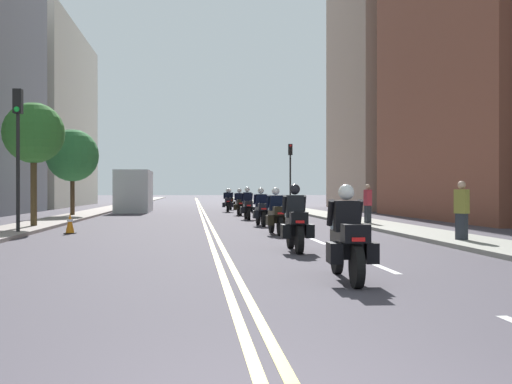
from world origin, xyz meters
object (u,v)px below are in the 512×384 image
Objects in this scene: motorcycle_4 at (247,207)px; pedestrian_0 at (368,204)px; motorcycle_6 at (228,202)px; motorcycle_5 at (240,204)px; motorcycle_7 at (230,201)px; traffic_light_far at (290,165)px; motorcycle_2 at (276,215)px; pedestrian_2 at (462,211)px; motorcycle_1 at (295,224)px; street_tree_1 at (72,156)px; motorcycle_3 at (261,210)px; parked_truck at (135,193)px; traffic_cone_0 at (70,223)px; traffic_light_near at (18,135)px; street_tree_0 at (34,134)px; motorcycle_0 at (348,242)px.

motorcycle_4 is 7.47m from pedestrian_0.
motorcycle_6 is at bearing 91.76° from motorcycle_4.
motorcycle_7 reaches higher than motorcycle_5.
motorcycle_7 is at bearing 146.69° from traffic_light_far.
motorcycle_4 is at bearing -86.24° from motorcycle_6.
motorcycle_2 is 1.26× the size of pedestrian_2.
motorcycle_1 reaches higher than motorcycle_6.
motorcycle_1 is at bearing -96.17° from motorcycle_2.
motorcycle_7 is (0.32, 31.82, -0.01)m from motorcycle_1.
motorcycle_2 is 0.46× the size of traffic_light_far.
street_tree_1 is at bearing 156.84° from motorcycle_4.
motorcycle_3 and motorcycle_5 have the same top height.
motorcycle_7 is at bearing 29.83° from parked_truck.
motorcycle_2 is 0.98× the size of motorcycle_3.
traffic_cone_0 is 12.67m from pedestrian_2.
motorcycle_1 is at bearing -93.76° from motorcycle_3.
motorcycle_7 is at bearing 89.63° from motorcycle_4.
pedestrian_2 is (4.63, -14.65, 0.25)m from motorcycle_4.
motorcycle_5 is 10.35m from motorcycle_7.
traffic_light_near is at bearing 143.92° from motorcycle_1.
motorcycle_4 reaches higher than traffic_cone_0.
street_tree_0 is at bearing -174.50° from motorcycle_3.
traffic_light_far reaches higher than motorcycle_2.
parked_truck reaches higher than pedestrian_2.
street_tree_1 is at bearing 45.12° from pedestrian_0.
motorcycle_0 is 4.92m from motorcycle_1.
motorcycle_1 is at bearing -98.86° from traffic_light_far.
motorcycle_5 is 0.45× the size of street_tree_0.
traffic_light_near is (-8.57, -4.54, 2.67)m from motorcycle_3.
traffic_cone_0 is at bearing 18.69° from traffic_light_near.
motorcycle_5 is 0.46× the size of traffic_light_near.
motorcycle_1 is 10.80m from motorcycle_3.
traffic_cone_0 is at bearing 135.59° from motorcycle_1.
street_tree_0 reaches higher than motorcycle_0.
traffic_cone_0 is 21.20m from parked_truck.
motorcycle_4 is at bearing -90.61° from motorcycle_5.
motorcycle_1 is 0.45× the size of traffic_light_far.
traffic_cone_0 is 11.95m from pedestrian_0.
traffic_light_near is 0.99× the size of street_tree_1.
traffic_light_near is at bearing 97.88° from pedestrian_0.
street_tree_0 reaches higher than motorcycle_2.
motorcycle_0 is 10.61m from motorcycle_2.
traffic_light_far is at bearing -35.77° from motorcycle_7.
motorcycle_4 is (0.28, 16.22, -0.00)m from motorcycle_1.
parked_truck is (2.69, 7.77, -2.12)m from street_tree_1.
traffic_light_far is at bearing 60.17° from motorcycle_5.
pedestrian_2 is (4.54, -9.22, 0.26)m from motorcycle_3.
pedestrian_2 is (11.54, -5.21, 0.54)m from traffic_cone_0.
motorcycle_7 is 24.06m from street_tree_0.
street_tree_0 is (-13.07, -19.40, 0.33)m from traffic_light_far.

